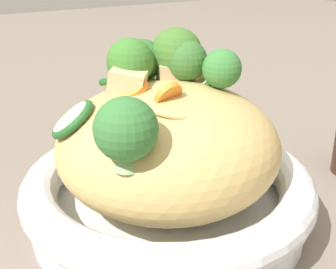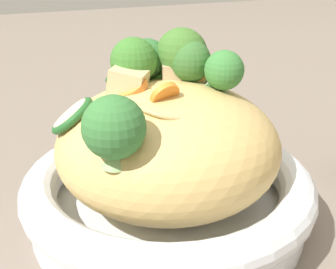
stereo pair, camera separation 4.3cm
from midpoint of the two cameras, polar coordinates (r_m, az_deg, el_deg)
name	(u,v)px [view 2 (the right image)]	position (r m, az deg, el deg)	size (l,w,h in m)	color
ground_plane	(168,220)	(0.48, 2.64, -10.40)	(3.00, 3.00, 0.00)	slate
serving_bowl	(168,194)	(0.46, 2.71, -7.32)	(0.28, 0.28, 0.06)	white
noodle_heap	(168,146)	(0.44, 2.82, -1.43)	(0.21, 0.21, 0.12)	tan
broccoli_florets	(160,73)	(0.43, 1.93, 7.45)	(0.19, 0.17, 0.08)	#A5BC74
carrot_coins	(170,86)	(0.47, 2.93, 5.91)	(0.14, 0.13, 0.05)	orange
zucchini_slices	(130,95)	(0.44, -1.91, 4.79)	(0.11, 0.18, 0.05)	beige
chicken_chunks	(145,80)	(0.43, 0.07, 6.67)	(0.05, 0.09, 0.03)	#CEBC87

